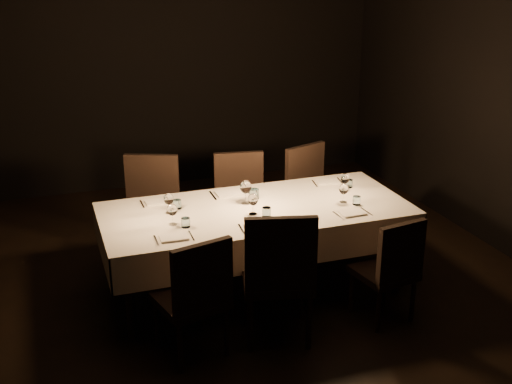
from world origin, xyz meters
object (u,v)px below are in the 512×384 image
object	(u,v)px
chair_near_right	(391,266)
chair_far_left	(151,208)
dining_table	(256,216)
chair_near_left	(196,293)
chair_near_center	(278,272)
chair_far_right	(313,192)
chair_far_center	(241,201)

from	to	relation	value
chair_near_right	chair_far_left	bearing A→B (deg)	-55.71
dining_table	chair_near_left	world-z (taller)	chair_near_left
chair_near_center	chair_far_left	xyz separation A→B (m)	(-0.64, 1.59, -0.01)
chair_far_left	chair_far_right	world-z (taller)	chair_far_left
chair_far_right	chair_far_left	bearing A→B (deg)	157.67
chair_near_left	chair_near_right	distance (m)	1.53
chair_near_center	chair_far_center	bearing A→B (deg)	-83.34
dining_table	chair_near_right	xyz separation A→B (m)	(0.81, -0.81, -0.20)
chair_near_left	chair_far_left	size ratio (longest dim) A/B	0.91
chair_far_center	chair_near_right	bearing A→B (deg)	-56.38
chair_near_left	dining_table	bearing A→B (deg)	-146.61
chair_near_left	chair_far_left	bearing A→B (deg)	-103.75
chair_far_left	chair_far_right	bearing A→B (deg)	19.35
chair_near_left	chair_far_right	bearing A→B (deg)	-149.97
chair_near_right	chair_far_left	xyz separation A→B (m)	(-1.55, 1.61, 0.07)
chair_near_right	chair_far_center	world-z (taller)	chair_far_center
dining_table	chair_far_right	size ratio (longest dim) A/B	2.55
dining_table	chair_near_left	distance (m)	1.08
chair_near_left	chair_near_right	size ratio (longest dim) A/B	1.07
dining_table	chair_far_right	bearing A→B (deg)	41.29
chair_far_center	chair_near_center	bearing A→B (deg)	-88.22
dining_table	chair_far_center	world-z (taller)	chair_far_center
chair_near_left	chair_near_right	world-z (taller)	chair_near_left
chair_near_right	chair_near_left	bearing A→B (deg)	-10.14
chair_near_center	chair_far_left	world-z (taller)	chair_near_center
chair_near_right	chair_far_right	world-z (taller)	chair_far_right
dining_table	chair_near_right	world-z (taller)	chair_near_right
chair_near_right	chair_far_right	distance (m)	1.54
chair_near_center	chair_far_center	world-z (taller)	chair_near_center
dining_table	chair_near_right	distance (m)	1.16
chair_near_center	chair_far_left	distance (m)	1.71
dining_table	chair_near_center	world-z (taller)	chair_near_center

